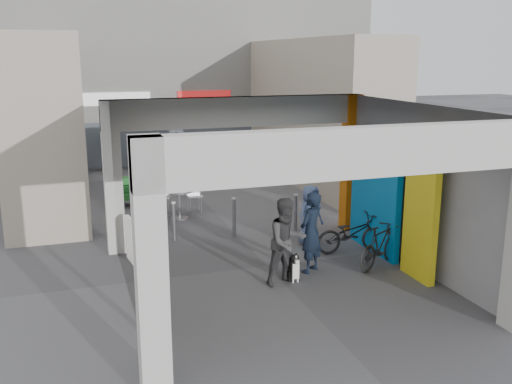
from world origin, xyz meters
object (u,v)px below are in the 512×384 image
object	(u,v)px
man_crates	(178,159)
man_elderly	(310,215)
bicycle_front	(351,233)
man_back_turned	(287,242)
bicycle_rear	(380,246)
man_with_dog	(311,232)
white_van	(199,153)
cafe_set	(173,204)
border_collie	(293,269)
produce_stand	(131,194)

from	to	relation	value
man_crates	man_elderly	bearing A→B (deg)	94.18
man_crates	bicycle_front	bearing A→B (deg)	97.41
man_back_turned	man_crates	world-z (taller)	man_crates
bicycle_front	bicycle_rear	distance (m)	1.06
bicycle_rear	man_crates	bearing A→B (deg)	-13.30
man_with_dog	white_van	distance (m)	11.54
man_crates	bicycle_front	size ratio (longest dim) A/B	1.10
cafe_set	border_collie	bearing A→B (deg)	-75.22
bicycle_rear	produce_stand	bearing A→B (deg)	3.41
man_elderly	bicycle_front	xyz separation A→B (m)	(0.69, -0.81, -0.28)
man_elderly	bicycle_front	distance (m)	1.10
man_elderly	white_van	distance (m)	9.90
man_back_turned	bicycle_rear	size ratio (longest dim) A/B	1.12
cafe_set	man_crates	bearing A→B (deg)	76.59
produce_stand	white_van	bearing A→B (deg)	59.59
man_crates	white_van	size ratio (longest dim) A/B	0.47
man_with_dog	white_van	world-z (taller)	man_with_dog
man_with_dog	man_crates	size ratio (longest dim) A/B	0.91
cafe_set	bicycle_rear	world-z (taller)	cafe_set
man_crates	white_van	distance (m)	2.98
man_back_turned	man_crates	distance (m)	9.36
man_crates	bicycle_rear	bearing A→B (deg)	96.33
man_with_dog	man_back_turned	xyz separation A→B (m)	(-0.71, -0.46, 0.02)
produce_stand	man_elderly	bearing A→B (deg)	-50.69
bicycle_front	white_van	xyz separation A→B (m)	(-1.15, 10.70, 0.24)
border_collie	man_with_dog	world-z (taller)	man_with_dog
man_back_turned	man_elderly	bearing A→B (deg)	44.30
cafe_set	man_elderly	xyz separation A→B (m)	(2.69, -3.51, 0.38)
bicycle_rear	bicycle_front	bearing A→B (deg)	-21.90
bicycle_front	cafe_set	bearing A→B (deg)	39.43
man_with_dog	white_van	bearing A→B (deg)	-128.99
man_with_dog	man_elderly	distance (m)	1.80
cafe_set	man_elderly	distance (m)	4.44
border_collie	cafe_set	bearing A→B (deg)	105.04
man_back_turned	bicycle_front	distance (m)	2.52
bicycle_front	man_back_turned	bearing A→B (deg)	123.05
man_elderly	cafe_set	bearing A→B (deg)	106.65
produce_stand	white_van	distance (m)	5.76
man_with_dog	man_crates	xyz separation A→B (m)	(-1.09, 8.89, 0.08)
man_crates	bicycle_rear	distance (m)	9.49
man_with_dog	bicycle_rear	bearing A→B (deg)	134.38
cafe_set	man_crates	distance (m)	3.88
bicycle_front	bicycle_rear	world-z (taller)	bicycle_rear
white_van	man_with_dog	bearing A→B (deg)	171.83
man_with_dog	white_van	xyz separation A→B (m)	(0.25, 11.54, -0.17)
man_elderly	bicycle_rear	distance (m)	2.05
white_van	cafe_set	bearing A→B (deg)	153.79
man_back_turned	white_van	distance (m)	12.04
man_back_turned	bicycle_rear	distance (m)	2.30
cafe_set	man_with_dog	size ratio (longest dim) A/B	0.95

